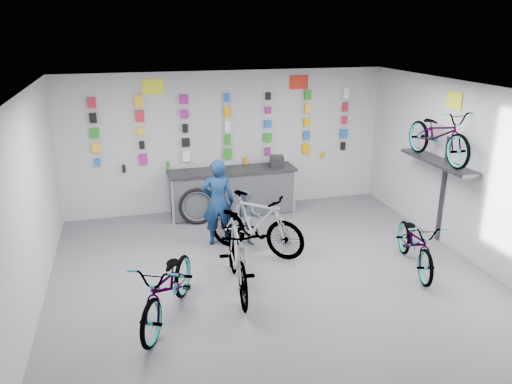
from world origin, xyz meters
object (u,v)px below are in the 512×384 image
object	(u,v)px
counter	(232,192)
clerk	(218,202)
bike_right	(416,243)
bike_service	(256,224)
bike_center	(237,256)
customer	(247,218)
bike_left	(168,287)

from	to	relation	value
counter	clerk	distance (m)	1.59
counter	bike_right	bearing A→B (deg)	-53.67
counter	bike_service	bearing A→B (deg)	-90.64
bike_center	bike_service	world-z (taller)	bike_center
clerk	customer	world-z (taller)	clerk
counter	customer	bearing A→B (deg)	-93.29
bike_right	clerk	distance (m)	3.51
bike_right	bike_service	bearing A→B (deg)	166.93
customer	bike_center	bearing A→B (deg)	-93.24
counter	bike_center	world-z (taller)	bike_center
bike_left	bike_right	world-z (taller)	bike_left
customer	counter	bearing A→B (deg)	102.13
bike_center	clerk	world-z (taller)	clerk
counter	clerk	xyz separation A→B (m)	(-0.58, -1.44, 0.33)
counter	clerk	size ratio (longest dim) A/B	1.65
bike_right	customer	world-z (taller)	customer
bike_center	bike_service	bearing A→B (deg)	68.60
bike_left	bike_center	distance (m)	1.21
counter	clerk	world-z (taller)	clerk
counter	bike_left	bearing A→B (deg)	-114.70
bike_right	clerk	xyz separation A→B (m)	(-2.98, 1.82, 0.35)
bike_right	customer	distance (m)	2.98
bike_center	clerk	bearing A→B (deg)	93.58
bike_left	bike_center	xyz separation A→B (m)	(1.09, 0.52, 0.07)
counter	bike_service	world-z (taller)	bike_service
clerk	counter	bearing A→B (deg)	-102.08
counter	bike_right	size ratio (longest dim) A/B	1.53
bike_service	clerk	distance (m)	0.83
bike_right	customer	bearing A→B (deg)	161.19
bike_left	bike_service	size ratio (longest dim) A/B	1.02
counter	bike_left	distance (m)	4.12
bike_right	clerk	bearing A→B (deg)	162.88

